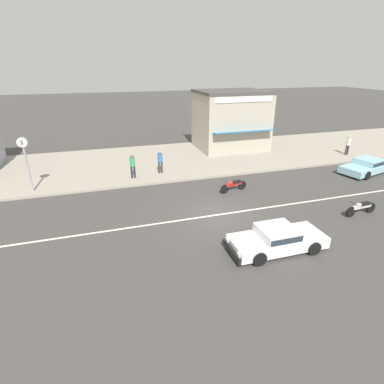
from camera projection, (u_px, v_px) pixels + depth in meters
ground_plane at (219, 215)px, 16.04m from camera, size 160.00×160.00×0.00m
lane_centre_stripe at (219, 215)px, 16.04m from camera, size 50.40×0.14×0.01m
kerb_strip at (173, 159)px, 25.08m from camera, size 68.00×10.00×0.15m
sedan_white_0 at (277, 239)px, 12.84m from camera, size 4.25×1.80×1.06m
sedan_pale_blue_3 at (368, 166)px, 22.07m from camera, size 4.80×2.76×1.06m
motorcycle_0 at (361, 207)px, 15.89m from camera, size 1.98×0.56×0.80m
motorcycle_1 at (233, 185)px, 18.84m from camera, size 1.91×0.66×0.80m
street_clock at (24, 152)px, 17.67m from camera, size 0.60×0.22×3.39m
pedestrian_mid_kerb at (132, 164)px, 20.43m from camera, size 0.34×0.34×1.71m
pedestrian_by_shop at (348, 144)px, 25.79m from camera, size 0.34×0.34×1.67m
pedestrian_far_end at (160, 160)px, 21.40m from camera, size 0.34×0.34×1.66m
shopfront_corner_warung at (231, 120)px, 27.40m from camera, size 6.13×5.73×5.17m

